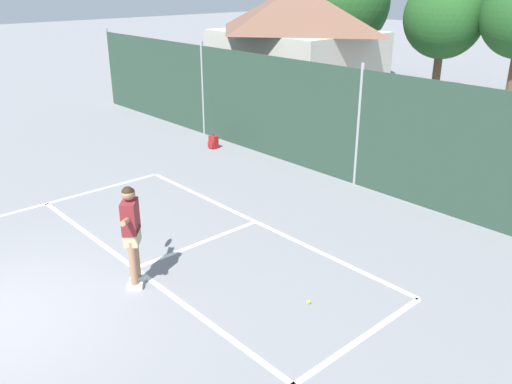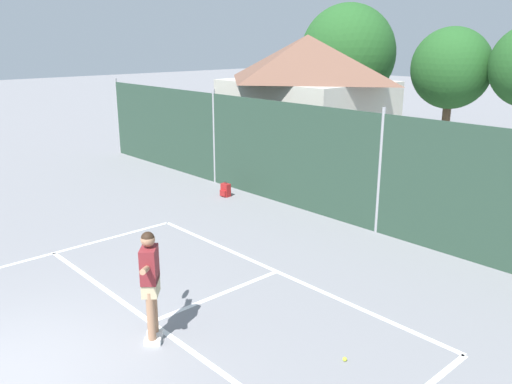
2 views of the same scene
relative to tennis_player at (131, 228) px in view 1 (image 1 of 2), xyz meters
The scene contains 6 objects.
court_markings 1.99m from the tennis_player, 108.03° to the right, with size 8.30×11.10×0.01m.
chainlink_fence 6.81m from the tennis_player, 94.32° to the left, with size 26.09×0.09×3.11m.
clubhouse_building 14.00m from the tennis_player, 122.47° to the left, with size 6.21×5.06×4.82m.
tennis_player is the anchor object (origin of this frame).
tennis_ball 3.22m from the tennis_player, 36.51° to the left, with size 0.07×0.07×0.07m, color #CCE033.
backpack_red 8.14m from the tennis_player, 132.53° to the left, with size 0.29×0.25×0.46m.
Camera 1 is at (7.86, -1.60, 5.00)m, focal length 37.13 mm.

